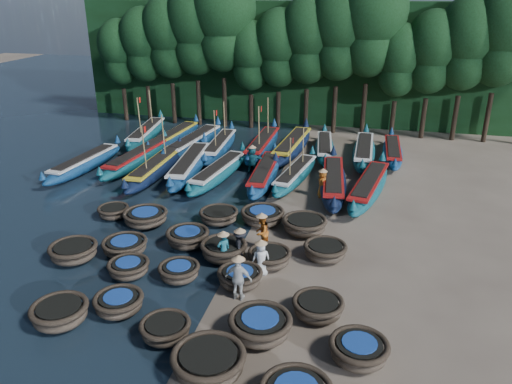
% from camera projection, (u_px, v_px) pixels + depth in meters
% --- Properties ---
extents(ground, '(120.00, 120.00, 0.00)m').
position_uv_depth(ground, '(244.00, 242.00, 23.33)').
color(ground, gray).
rests_on(ground, ground).
extents(foliage_wall, '(40.00, 3.00, 10.00)m').
position_uv_depth(foliage_wall, '(312.00, 63.00, 42.58)').
color(foliage_wall, black).
rests_on(foliage_wall, ground).
extents(coracle_3, '(2.77, 2.77, 0.83)m').
position_uv_depth(coracle_3, '(209.00, 362.00, 15.17)').
color(coracle_3, brown).
rests_on(coracle_3, ground).
extents(coracle_5, '(2.40, 2.40, 0.79)m').
position_uv_depth(coracle_5, '(60.00, 313.00, 17.47)').
color(coracle_5, brown).
rests_on(coracle_5, ground).
extents(coracle_6, '(1.96, 1.96, 0.71)m').
position_uv_depth(coracle_6, '(119.00, 303.00, 18.11)').
color(coracle_6, brown).
rests_on(coracle_6, ground).
extents(coracle_7, '(1.76, 1.76, 0.68)m').
position_uv_depth(coracle_7, '(165.00, 329.00, 16.75)').
color(coracle_7, brown).
rests_on(coracle_7, ground).
extents(coracle_8, '(2.42, 2.42, 0.84)m').
position_uv_depth(coracle_8, '(260.00, 326.00, 16.77)').
color(coracle_8, brown).
rests_on(coracle_8, ground).
extents(coracle_9, '(2.00, 2.00, 0.75)m').
position_uv_depth(coracle_9, '(359.00, 350.00, 15.72)').
color(coracle_9, brown).
rests_on(coracle_9, ground).
extents(coracle_10, '(2.36, 2.36, 0.76)m').
position_uv_depth(coracle_10, '(73.00, 251.00, 21.59)').
color(coracle_10, brown).
rests_on(coracle_10, ground).
extents(coracle_11, '(2.07, 2.07, 0.67)m').
position_uv_depth(coracle_11, '(129.00, 268.00, 20.43)').
color(coracle_11, brown).
rests_on(coracle_11, ground).
extents(coracle_12, '(1.81, 1.81, 0.69)m').
position_uv_depth(coracle_12, '(179.00, 271.00, 20.14)').
color(coracle_12, brown).
rests_on(coracle_12, ground).
extents(coracle_13, '(2.16, 2.16, 0.69)m').
position_uv_depth(coracle_13, '(240.00, 277.00, 19.76)').
color(coracle_13, brown).
rests_on(coracle_13, ground).
extents(coracle_14, '(2.16, 2.16, 0.72)m').
position_uv_depth(coracle_14, '(318.00, 307.00, 17.88)').
color(coracle_14, brown).
rests_on(coracle_14, ground).
extents(coracle_15, '(2.05, 2.05, 0.66)m').
position_uv_depth(coracle_15, '(125.00, 246.00, 22.17)').
color(coracle_15, brown).
rests_on(coracle_15, ground).
extents(coracle_16, '(2.31, 2.31, 0.79)m').
position_uv_depth(coracle_16, '(188.00, 237.00, 22.76)').
color(coracle_16, brown).
rests_on(coracle_16, ground).
extents(coracle_17, '(2.07, 2.07, 0.83)m').
position_uv_depth(coracle_17, '(224.00, 250.00, 21.64)').
color(coracle_17, brown).
rests_on(coracle_17, ground).
extents(coracle_18, '(1.95, 1.95, 0.72)m').
position_uv_depth(coracle_18, '(269.00, 257.00, 21.16)').
color(coracle_18, brown).
rests_on(coracle_18, ground).
extents(coracle_19, '(1.92, 1.92, 0.72)m').
position_uv_depth(coracle_19, '(325.00, 251.00, 21.70)').
color(coracle_19, brown).
rests_on(coracle_19, ground).
extents(coracle_20, '(1.67, 1.67, 0.63)m').
position_uv_depth(coracle_20, '(113.00, 211.00, 25.61)').
color(coracle_20, brown).
rests_on(coracle_20, ground).
extents(coracle_21, '(2.22, 2.22, 0.74)m').
position_uv_depth(coracle_21, '(146.00, 217.00, 24.83)').
color(coracle_21, brown).
rests_on(coracle_21, ground).
extents(coracle_22, '(2.42, 2.42, 0.69)m').
position_uv_depth(coracle_22, '(219.00, 216.00, 25.06)').
color(coracle_22, brown).
rests_on(coracle_22, ground).
extents(coracle_23, '(2.46, 2.46, 0.74)m').
position_uv_depth(coracle_23, '(263.00, 216.00, 24.99)').
color(coracle_23, brown).
rests_on(coracle_23, ground).
extents(coracle_24, '(2.17, 2.17, 0.79)m').
position_uv_depth(coracle_24, '(305.00, 225.00, 23.96)').
color(coracle_24, brown).
rests_on(coracle_24, ground).
extents(long_boat_0, '(2.14, 8.09, 1.43)m').
position_uv_depth(long_boat_0, '(85.00, 163.00, 32.06)').
color(long_boat_0, navy).
rests_on(long_boat_0, ground).
extents(long_boat_1, '(2.23, 8.45, 1.49)m').
position_uv_depth(long_boat_1, '(136.00, 159.00, 32.83)').
color(long_boat_1, '#105E5C').
rests_on(long_boat_1, ground).
extents(long_boat_2, '(1.52, 8.68, 3.69)m').
position_uv_depth(long_boat_2, '(156.00, 168.00, 31.10)').
color(long_boat_2, '#0E1A34').
rests_on(long_boat_2, ground).
extents(long_boat_3, '(2.48, 9.05, 1.60)m').
position_uv_depth(long_boat_3, '(190.00, 165.00, 31.52)').
color(long_boat_3, navy).
rests_on(long_boat_3, ground).
extents(long_boat_4, '(2.49, 8.09, 1.44)m').
position_uv_depth(long_boat_4, '(218.00, 172.00, 30.51)').
color(long_boat_4, '#105E5C').
rests_on(long_boat_4, ground).
extents(long_boat_5, '(1.73, 8.20, 1.44)m').
position_uv_depth(long_boat_5, '(265.00, 174.00, 30.26)').
color(long_boat_5, navy).
rests_on(long_boat_5, ground).
extents(long_boat_6, '(2.48, 7.48, 3.22)m').
position_uv_depth(long_boat_6, '(295.00, 175.00, 30.22)').
color(long_boat_6, '#105E5C').
rests_on(long_boat_6, ground).
extents(long_boat_7, '(2.28, 8.71, 1.54)m').
position_uv_depth(long_boat_7, '(333.00, 182.00, 28.90)').
color(long_boat_7, '#0E1A34').
rests_on(long_boat_7, ground).
extents(long_boat_8, '(2.95, 8.55, 1.53)m').
position_uv_depth(long_boat_8, '(369.00, 187.00, 28.21)').
color(long_boat_8, '#105E5C').
rests_on(long_boat_8, ground).
extents(long_boat_9, '(2.64, 8.69, 3.72)m').
position_uv_depth(long_boat_9, '(146.00, 134.00, 38.38)').
color(long_boat_9, '#105E5C').
rests_on(long_boat_9, ground).
extents(long_boat_10, '(2.16, 8.19, 1.45)m').
position_uv_depth(long_boat_10, '(175.00, 137.00, 37.69)').
color(long_boat_10, navy).
rests_on(long_boat_10, ground).
extents(long_boat_11, '(2.65, 9.03, 1.60)m').
position_uv_depth(long_boat_11, '(194.00, 142.00, 36.11)').
color(long_boat_11, navy).
rests_on(long_boat_11, ground).
extents(long_boat_12, '(1.87, 8.25, 3.51)m').
position_uv_depth(long_boat_12, '(220.00, 146.00, 35.45)').
color(long_boat_12, navy).
rests_on(long_boat_12, ground).
extents(long_boat_13, '(1.58, 8.83, 3.75)m').
position_uv_depth(long_boat_13, '(263.00, 145.00, 35.62)').
color(long_boat_13, navy).
rests_on(long_boat_13, ground).
extents(long_boat_14, '(2.35, 9.19, 1.62)m').
position_uv_depth(long_boat_14, '(292.00, 146.00, 35.30)').
color(long_boat_14, '#0E1A34').
rests_on(long_boat_14, ground).
extents(long_boat_15, '(2.14, 7.62, 1.35)m').
position_uv_depth(long_boat_15, '(324.00, 148.00, 35.25)').
color(long_boat_15, '#105E5C').
rests_on(long_boat_15, ground).
extents(long_boat_16, '(1.52, 8.72, 1.53)m').
position_uv_depth(long_boat_16, '(364.00, 152.00, 34.21)').
color(long_boat_16, '#105E5C').
rests_on(long_boat_16, ground).
extents(long_boat_17, '(1.43, 7.62, 1.34)m').
position_uv_depth(long_boat_17, '(393.00, 152.00, 34.41)').
color(long_boat_17, navy).
rests_on(long_boat_17, ground).
extents(fisherman_0, '(0.87, 0.73, 1.73)m').
position_uv_depth(fisherman_0, '(261.00, 257.00, 20.34)').
color(fisherman_0, silver).
rests_on(fisherman_0, ground).
extents(fisherman_1, '(0.68, 0.67, 1.79)m').
position_uv_depth(fisherman_1, '(224.00, 248.00, 20.92)').
color(fisherman_1, '#1A5F6E').
rests_on(fisherman_1, ground).
extents(fisherman_2, '(0.81, 0.95, 1.91)m').
position_uv_depth(fisherman_2, '(262.00, 231.00, 22.33)').
color(fisherman_2, '#AE5617').
rests_on(fisherman_2, ground).
extents(fisherman_3, '(0.89, 1.13, 1.73)m').
position_uv_depth(fisherman_3, '(240.00, 245.00, 21.34)').
color(fisherman_3, black).
rests_on(fisherman_3, ground).
extents(fisherman_4, '(1.10, 0.54, 2.00)m').
position_uv_depth(fisherman_4, '(239.00, 277.00, 18.69)').
color(fisherman_4, silver).
rests_on(fisherman_4, ground).
extents(fisherman_5, '(1.65, 0.60, 1.95)m').
position_uv_depth(fisherman_5, '(252.00, 159.00, 31.65)').
color(fisherman_5, '#1A5F6E').
rests_on(fisherman_5, ground).
extents(fisherman_6, '(0.63, 0.86, 1.80)m').
position_uv_depth(fisherman_6, '(322.00, 183.00, 28.01)').
color(fisherman_6, '#AE5617').
rests_on(fisherman_6, ground).
extents(tree_0, '(3.68, 3.68, 8.68)m').
position_uv_depth(tree_0, '(120.00, 51.00, 42.43)').
color(tree_0, black).
rests_on(tree_0, ground).
extents(tree_1, '(4.09, 4.09, 9.65)m').
position_uv_depth(tree_1, '(144.00, 44.00, 41.69)').
color(tree_1, black).
rests_on(tree_1, ground).
extents(tree_2, '(4.51, 4.51, 10.63)m').
position_uv_depth(tree_2, '(169.00, 36.00, 40.95)').
color(tree_2, black).
rests_on(tree_2, ground).
extents(tree_3, '(4.92, 4.92, 11.60)m').
position_uv_depth(tree_3, '(196.00, 28.00, 40.20)').
color(tree_3, black).
rests_on(tree_3, ground).
extents(tree_4, '(5.34, 5.34, 12.58)m').
position_uv_depth(tree_4, '(223.00, 19.00, 39.46)').
color(tree_4, black).
rests_on(tree_4, ground).
extents(tree_5, '(3.68, 3.68, 8.68)m').
position_uv_depth(tree_5, '(251.00, 55.00, 40.01)').
color(tree_5, black).
rests_on(tree_5, ground).
extents(tree_6, '(4.09, 4.09, 9.65)m').
position_uv_depth(tree_6, '(279.00, 47.00, 39.27)').
color(tree_6, black).
rests_on(tree_6, ground).
extents(tree_7, '(4.51, 4.51, 10.63)m').
position_uv_depth(tree_7, '(309.00, 39.00, 38.52)').
color(tree_7, black).
rests_on(tree_7, ground).
extents(tree_8, '(4.92, 4.92, 11.60)m').
position_uv_depth(tree_8, '(339.00, 30.00, 37.78)').
color(tree_8, black).
rests_on(tree_8, ground).
extents(tree_9, '(5.34, 5.34, 12.58)m').
position_uv_depth(tree_9, '(371.00, 21.00, 37.04)').
color(tree_9, black).
rests_on(tree_9, ground).
extents(tree_10, '(3.68, 3.68, 8.68)m').
position_uv_depth(tree_10, '(399.00, 60.00, 37.59)').
color(tree_10, black).
rests_on(tree_10, ground).
extents(tree_11, '(4.09, 4.09, 9.65)m').
position_uv_depth(tree_11, '(432.00, 51.00, 36.84)').
color(tree_11, black).
rests_on(tree_11, ground).
extents(tree_12, '(4.51, 4.51, 10.63)m').
position_uv_depth(tree_12, '(467.00, 42.00, 36.10)').
color(tree_12, black).
rests_on(tree_12, ground).
extents(tree_13, '(4.92, 4.92, 11.60)m').
position_uv_depth(tree_13, '(503.00, 33.00, 35.36)').
color(tree_13, black).
rests_on(tree_13, ground).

